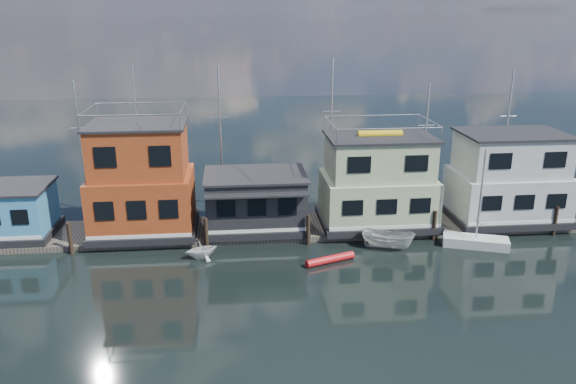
{
  "coord_description": "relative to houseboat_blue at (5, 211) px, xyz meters",
  "views": [
    {
      "loc": [
        -1.88,
        -26.59,
        15.61
      ],
      "look_at": [
        1.87,
        12.0,
        3.0
      ],
      "focal_mm": 35.0,
      "sensor_mm": 36.0,
      "label": 1
    }
  ],
  "objects": [
    {
      "name": "dock",
      "position": [
        18.0,
        0.0,
        -2.01
      ],
      "size": [
        48.0,
        5.0,
        0.4
      ],
      "primitive_type": "cube",
      "color": "#595147",
      "rests_on": "ground"
    },
    {
      "name": "day_sailer",
      "position": [
        32.5,
        -4.21,
        -1.79
      ],
      "size": [
        4.6,
        2.81,
        6.89
      ],
      "rotation": [
        0.0,
        0.0,
        -0.33
      ],
      "color": "silver",
      "rests_on": "ground"
    },
    {
      "name": "motorboat",
      "position": [
        26.31,
        -4.06,
        -1.5
      ],
      "size": [
        3.91,
        2.83,
        1.42
      ],
      "primitive_type": "imported",
      "rotation": [
        0.0,
        0.0,
        1.12
      ],
      "color": "silver",
      "rests_on": "ground"
    },
    {
      "name": "pilings",
      "position": [
        17.67,
        -2.8,
        -1.11
      ],
      "size": [
        42.28,
        0.28,
        2.2
      ],
      "color": "#2D2116",
      "rests_on": "ground"
    },
    {
      "name": "houseboat_blue",
      "position": [
        0.0,
        0.0,
        0.0
      ],
      "size": [
        6.4,
        4.9,
        3.66
      ],
      "color": "black",
      "rests_on": "dock"
    },
    {
      "name": "background_masts",
      "position": [
        22.76,
        6.0,
        3.35
      ],
      "size": [
        36.4,
        0.16,
        12.0
      ],
      "color": "silver",
      "rests_on": "ground"
    },
    {
      "name": "houseboat_dark",
      "position": [
        17.5,
        -0.02,
        0.21
      ],
      "size": [
        7.4,
        6.1,
        4.06
      ],
      "color": "black",
      "rests_on": "dock"
    },
    {
      "name": "ground",
      "position": [
        18.0,
        -12.0,
        -2.21
      ],
      "size": [
        160.0,
        160.0,
        0.0
      ],
      "primitive_type": "plane",
      "color": "black",
      "rests_on": "ground"
    },
    {
      "name": "dinghy_white",
      "position": [
        13.72,
        -4.24,
        -1.61
      ],
      "size": [
        2.82,
        2.65,
        1.19
      ],
      "primitive_type": "imported",
      "rotation": [
        0.0,
        0.0,
        1.96
      ],
      "color": "silver",
      "rests_on": "ground"
    },
    {
      "name": "red_kayak",
      "position": [
        22.04,
        -5.87,
        -1.95
      ],
      "size": [
        3.38,
        1.66,
        0.5
      ],
      "primitive_type": "cylinder",
      "rotation": [
        0.0,
        1.57,
        0.35
      ],
      "color": "red",
      "rests_on": "ground"
    },
    {
      "name": "houseboat_red",
      "position": [
        9.5,
        0.0,
        1.9
      ],
      "size": [
        7.4,
        5.9,
        11.86
      ],
      "color": "black",
      "rests_on": "dock"
    },
    {
      "name": "houseboat_white",
      "position": [
        36.5,
        0.0,
        1.33
      ],
      "size": [
        8.4,
        5.9,
        6.66
      ],
      "color": "black",
      "rests_on": "dock"
    },
    {
      "name": "houseboat_green",
      "position": [
        26.5,
        0.0,
        1.34
      ],
      "size": [
        8.4,
        5.9,
        7.03
      ],
      "color": "black",
      "rests_on": "dock"
    }
  ]
}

